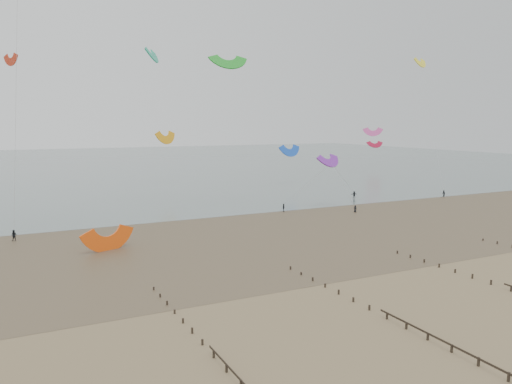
% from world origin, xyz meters
% --- Properties ---
extents(ground, '(500.00, 500.00, 0.00)m').
position_xyz_m(ground, '(0.00, 0.00, 0.00)').
color(ground, brown).
rests_on(ground, ground).
extents(sea_and_shore, '(500.00, 665.00, 0.03)m').
position_xyz_m(sea_and_shore, '(-4.08, 34.40, 0.01)').
color(sea_and_shore, '#475654').
rests_on(sea_and_shore, ground).
extents(groynes, '(72.16, 50.16, 1.00)m').
position_xyz_m(groynes, '(4.00, -19.05, 0.47)').
color(groynes, black).
rests_on(groynes, ground).
extents(kitesurfers, '(120.03, 17.50, 1.85)m').
position_xyz_m(kitesurfers, '(22.85, 50.80, 0.87)').
color(kitesurfers, black).
rests_on(kitesurfers, ground).
extents(grounded_kite, '(8.70, 7.75, 3.97)m').
position_xyz_m(grounded_kite, '(-15.30, 32.65, 0.00)').
color(grounded_kite, '#FF5510').
rests_on(grounded_kite, ground).
extents(kites_airborne, '(242.61, 101.83, 40.91)m').
position_xyz_m(kites_airborne, '(-11.02, 90.32, 21.47)').
color(kites_airborne, red).
rests_on(kites_airborne, ground).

